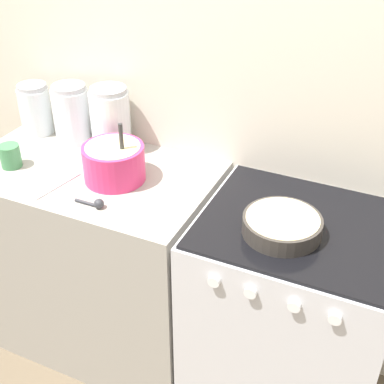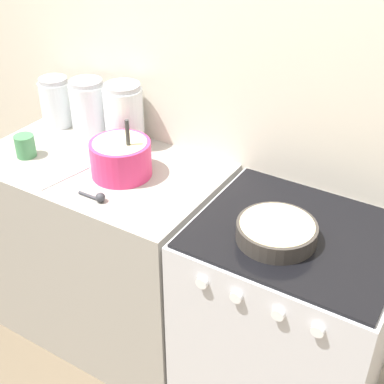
{
  "view_description": "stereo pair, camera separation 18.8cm",
  "coord_description": "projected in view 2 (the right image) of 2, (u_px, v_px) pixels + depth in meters",
  "views": [
    {
      "loc": [
        0.63,
        -1.18,
        1.99
      ],
      "look_at": [
        -0.03,
        0.25,
        0.97
      ],
      "focal_mm": 50.0,
      "sensor_mm": 36.0,
      "label": 1
    },
    {
      "loc": [
        0.8,
        -1.1,
        1.99
      ],
      "look_at": [
        -0.03,
        0.25,
        0.97
      ],
      "focal_mm": 50.0,
      "sensor_mm": 36.0,
      "label": 2
    }
  ],
  "objects": [
    {
      "name": "wall_back",
      "position": [
        248.0,
        97.0,
        2.01
      ],
      "size": [
        5.0,
        0.05,
        2.4
      ],
      "color": "beige",
      "rests_on": "ground_plane"
    },
    {
      "name": "countertop_cabinet",
      "position": [
        107.0,
        252.0,
        2.4
      ],
      "size": [
        1.0,
        0.59,
        0.92
      ],
      "color": "#9E998E",
      "rests_on": "ground_plane"
    },
    {
      "name": "stove",
      "position": [
        285.0,
        328.0,
        2.02
      ],
      "size": [
        0.69,
        0.61,
        0.92
      ],
      "color": "silver",
      "rests_on": "ground_plane"
    },
    {
      "name": "mixing_bowl",
      "position": [
        121.0,
        156.0,
        2.04
      ],
      "size": [
        0.23,
        0.23,
        0.24
      ],
      "color": "#E0336B",
      "rests_on": "countertop_cabinet"
    },
    {
      "name": "baking_pan",
      "position": [
        277.0,
        231.0,
        1.72
      ],
      "size": [
        0.26,
        0.26,
        0.06
      ],
      "color": "#38332D",
      "rests_on": "stove"
    },
    {
      "name": "storage_jar_left",
      "position": [
        56.0,
        105.0,
        2.41
      ],
      "size": [
        0.14,
        0.14,
        0.22
      ],
      "color": "silver",
      "rests_on": "countertop_cabinet"
    },
    {
      "name": "storage_jar_middle",
      "position": [
        89.0,
        112.0,
        2.31
      ],
      "size": [
        0.15,
        0.15,
        0.25
      ],
      "color": "silver",
      "rests_on": "countertop_cabinet"
    },
    {
      "name": "storage_jar_right",
      "position": [
        124.0,
        120.0,
        2.22
      ],
      "size": [
        0.16,
        0.16,
        0.27
      ],
      "color": "silver",
      "rests_on": "countertop_cabinet"
    },
    {
      "name": "tin_can",
      "position": [
        25.0,
        146.0,
        2.18
      ],
      "size": [
        0.08,
        0.08,
        0.09
      ],
      "color": "#3F7F4C",
      "rests_on": "countertop_cabinet"
    },
    {
      "name": "recipe_page",
      "position": [
        53.0,
        171.0,
        2.09
      ],
      "size": [
        0.2,
        0.25,
        0.01
      ],
      "color": "white",
      "rests_on": "countertop_cabinet"
    },
    {
      "name": "measuring_spoon",
      "position": [
        98.0,
        197.0,
        1.92
      ],
      "size": [
        0.12,
        0.04,
        0.04
      ],
      "color": "#333338",
      "rests_on": "countertop_cabinet"
    }
  ]
}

